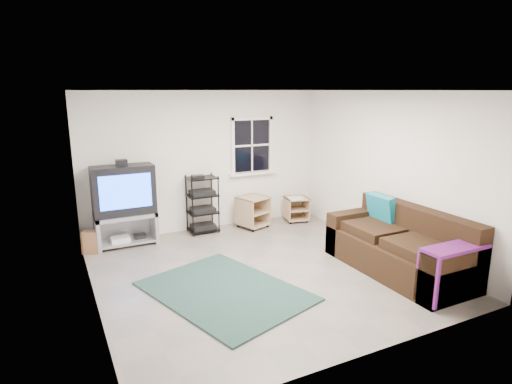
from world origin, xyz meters
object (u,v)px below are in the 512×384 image
tv_unit (124,199)px  av_rack (203,208)px  sofa (400,248)px  side_table_right (296,207)px  side_table_left (251,211)px

tv_unit → av_rack: size_ratio=1.37×
tv_unit → sofa: (3.40, -2.92, -0.46)m
side_table_right → tv_unit: bearing=178.2°
side_table_left → sofa: (1.04, -2.86, 0.04)m
side_table_left → side_table_right: 0.99m
tv_unit → side_table_left: 2.41m
av_rack → side_table_left: 0.97m
side_table_left → sofa: size_ratio=0.29×
tv_unit → sofa: size_ratio=0.67×
tv_unit → sofa: 4.51m
side_table_left → side_table_right: bearing=-2.5°
tv_unit → av_rack: tv_unit is taller
side_table_right → sofa: 2.82m
side_table_right → sofa: size_ratio=0.23×
tv_unit → side_table_right: size_ratio=2.86×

